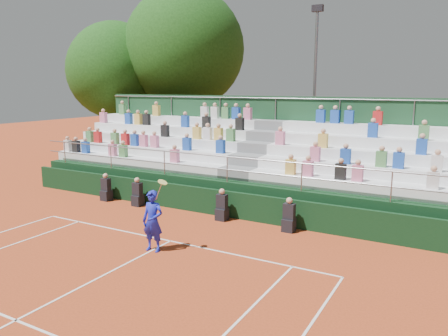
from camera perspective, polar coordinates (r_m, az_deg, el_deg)
The scene contains 8 objects.
ground at distance 14.21m, azimuth -7.02°, elevation -9.46°, with size 90.00×90.00×0.00m, color #AC401C.
courtside_wall at distance 16.62m, azimuth -0.51°, elevation -4.58°, with size 20.00×0.15×1.00m, color black.
line_officials at distance 17.00m, azimuth -5.51°, elevation -4.35°, with size 8.75×0.40×1.19m.
grandstand at distance 19.29m, azimuth 4.26°, elevation -0.71°, with size 20.00×5.20×4.40m.
tennis_player at distance 13.21m, azimuth -9.28°, elevation -6.85°, with size 0.89×0.50×2.22m.
tree_west at distance 29.42m, azimuth -13.97°, elevation 12.20°, with size 6.15×6.15×8.90m.
tree_east at distance 28.27m, azimuth -5.20°, elevation 15.20°, with size 7.46×7.46×10.86m.
floodlight_mast at distance 24.85m, azimuth 11.79°, elevation 11.31°, with size 0.60×0.25×9.10m.
Camera 1 is at (7.97, -10.71, 4.88)m, focal length 35.00 mm.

